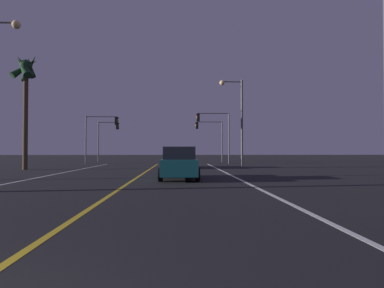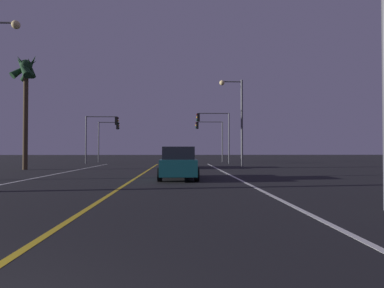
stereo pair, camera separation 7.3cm
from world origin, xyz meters
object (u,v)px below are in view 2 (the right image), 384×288
traffic_light_far_left (109,132)px  palm_tree_left_mid (26,77)px  car_ahead_far (181,158)px  traffic_light_far_right (209,132)px  street_lamp_right_far (236,112)px  traffic_light_near_right (213,126)px  car_lead_same_lane (178,163)px  street_lamp_right_near (362,19)px  traffic_light_near_left (102,128)px

traffic_light_far_left → palm_tree_left_mid: 16.25m
car_ahead_far → traffic_light_far_right: 14.29m
street_lamp_right_far → palm_tree_left_mid: bearing=4.8°
street_lamp_right_far → car_ahead_far: bearing=-8.9°
palm_tree_left_mid → traffic_light_near_right: bearing=32.6°
car_lead_same_lane → street_lamp_right_near: 10.87m
traffic_light_near_left → street_lamp_right_far: (13.34, -8.70, 0.83)m
traffic_light_near_left → street_lamp_right_far: 15.95m
car_lead_same_lane → street_lamp_right_far: 11.69m
traffic_light_near_right → street_lamp_right_far: street_lamp_right_far is taller
car_ahead_far → street_lamp_right_far: street_lamp_right_far is taller
car_lead_same_lane → traffic_light_near_right: traffic_light_near_right is taller
car_ahead_far → car_lead_same_lane: 10.61m
street_lamp_right_near → street_lamp_right_far: bearing=-90.4°
car_lead_same_lane → traffic_light_near_right: 19.26m
car_lead_same_lane → traffic_light_far_left: bearing=20.4°
traffic_light_far_left → street_lamp_right_far: 19.84m
traffic_light_near_left → palm_tree_left_mid: (-3.48, -10.10, 3.26)m
traffic_light_near_right → street_lamp_right_far: (1.03, -8.70, 0.53)m
traffic_light_far_left → traffic_light_far_right: bearing=0.0°
traffic_light_near_right → street_lamp_right_far: size_ratio=0.76×
car_ahead_far → car_lead_same_lane: size_ratio=1.00×
traffic_light_near_left → traffic_light_far_left: traffic_light_near_left is taller
street_lamp_right_far → palm_tree_left_mid: palm_tree_left_mid is taller
street_lamp_right_near → palm_tree_left_mid: (-16.67, 17.39, 2.34)m
traffic_light_near_left → palm_tree_left_mid: bearing=-109.0°
traffic_light_near_left → street_lamp_right_near: bearing=-64.4°
car_lead_same_lane → traffic_light_near_right: bearing=-11.7°
traffic_light_far_left → palm_tree_left_mid: size_ratio=0.56×
traffic_light_near_right → palm_tree_left_mid: (-15.79, -10.10, 2.97)m
traffic_light_near_left → traffic_light_far_left: size_ratio=1.03×
traffic_light_near_left → street_lamp_right_near: (13.20, -27.49, 0.92)m
traffic_light_far_right → street_lamp_right_far: 14.26m
car_ahead_far → traffic_light_near_left: size_ratio=0.82×
traffic_light_near_right → traffic_light_far_right: (0.03, 5.50, -0.33)m
car_ahead_far → traffic_light_far_left: 16.54m
traffic_light_near_left → traffic_light_far_left: bearing=95.0°
traffic_light_far_right → palm_tree_left_mid: size_ratio=0.57×
car_lead_same_lane → traffic_light_far_right: bearing=-9.1°
traffic_light_near_right → traffic_light_near_left: 12.32m
car_lead_same_lane → traffic_light_near_left: (-8.48, 18.57, 3.12)m
traffic_light_far_right → street_lamp_right_near: street_lamp_right_near is taller
car_ahead_far → palm_tree_left_mid: (-12.14, -2.14, 6.39)m
traffic_light_far_right → palm_tree_left_mid: bearing=44.6°
street_lamp_right_near → car_lead_same_lane: bearing=-62.2°
car_lead_same_lane → palm_tree_left_mid: size_ratio=0.47×
traffic_light_near_left → street_lamp_right_near: 30.51m
street_lamp_right_near → street_lamp_right_far: street_lamp_right_near is taller
traffic_light_far_right → traffic_light_far_left: (-12.82, 0.00, -0.11)m
traffic_light_near_right → traffic_light_far_right: bearing=-90.3°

